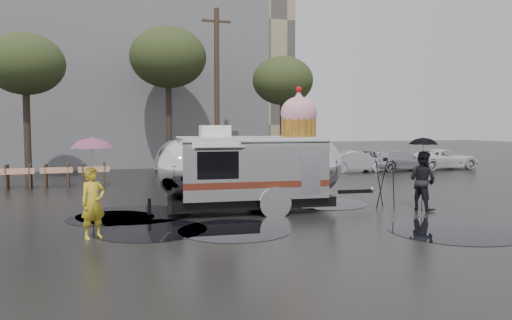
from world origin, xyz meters
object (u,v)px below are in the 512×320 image
object	(u,v)px
airstream_trailer	(253,166)
person_left	(93,203)
tripod	(385,177)
person_right	(422,181)

from	to	relation	value
airstream_trailer	person_left	size ratio (longest dim) A/B	4.37
airstream_trailer	tripod	xyz separation A→B (m)	(4.19, -0.80, -0.40)
person_right	tripod	bearing A→B (deg)	30.66
airstream_trailer	person_left	xyz separation A→B (m)	(-4.71, -2.42, -0.55)
airstream_trailer	person_right	size ratio (longest dim) A/B	3.96
airstream_trailer	tripod	size ratio (longest dim) A/B	4.50
person_right	person_left	bearing A→B (deg)	76.60
person_left	tripod	size ratio (longest dim) A/B	1.03
person_left	person_right	world-z (taller)	person_right
airstream_trailer	tripod	distance (m)	4.29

